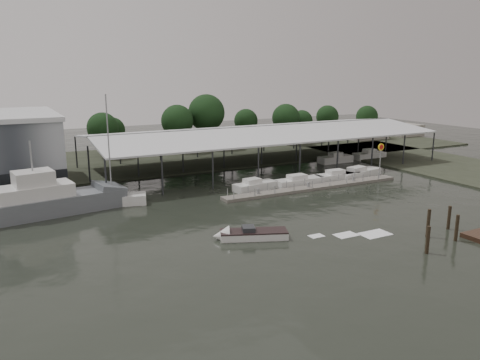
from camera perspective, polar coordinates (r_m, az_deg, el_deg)
name	(u,v)px	position (r m, az deg, el deg)	size (l,w,h in m)	color
ground	(256,225)	(49.88, 1.94, -5.51)	(200.00, 200.00, 0.00)	black
land_strip_far	(143,160)	(87.75, -11.72, 2.40)	(140.00, 30.00, 0.30)	#373D2D
land_strip_east	(459,168)	(86.83, 25.16, 1.32)	(20.00, 60.00, 0.30)	#373D2D
covered_boat_shed	(262,130)	(80.63, 2.68, 6.08)	(58.24, 24.00, 6.96)	silver
floating_dock	(314,187)	(65.81, 9.03, -0.90)	(28.00, 2.00, 1.40)	slate
shell_fuel_sign	(381,154)	(72.76, 16.77, 3.03)	(1.10, 0.18, 5.55)	gray
distant_commercial_buildings	(376,131)	(119.81, 16.20, 5.79)	(22.00, 8.00, 4.00)	gray
grey_trawler	(46,201)	(57.52, -22.54, -2.36)	(18.06, 7.01, 8.84)	slate
white_sailboat	(107,200)	(59.34, -15.91, -2.32)	(9.40, 4.93, 13.58)	silver
speedboat_underway	(248,235)	(45.81, 0.93, -6.69)	(17.42, 8.24, 2.00)	silver
moored_cruiser_0	(255,186)	(64.32, 1.81, -0.69)	(6.56, 3.02, 1.70)	silver
moored_cruiser_1	(299,181)	(67.31, 7.24, -0.17)	(7.60, 2.29, 1.70)	silver
moored_cruiser_2	(337,176)	(71.59, 11.80, 0.45)	(7.61, 2.38, 1.70)	silver
moored_cruiser_3	(359,173)	(74.58, 14.27, 0.82)	(8.83, 3.94, 1.70)	silver
mooring_pilings	(461,236)	(48.11, 25.30, -6.23)	(7.67, 8.94, 3.44)	#2F2517
horizon_tree_line	(235,119)	(100.62, -0.66, 7.46)	(68.99, 10.84, 11.44)	#2E2114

